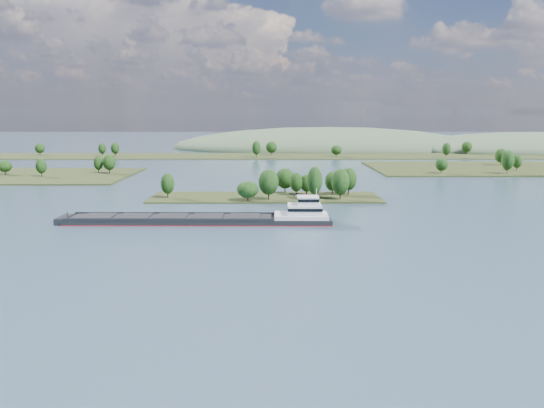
{
  "coord_description": "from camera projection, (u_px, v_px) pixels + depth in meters",
  "views": [
    {
      "loc": [
        2.41,
        -49.57,
        37.29
      ],
      "look_at": [
        2.86,
        130.0,
        6.0
      ],
      "focal_mm": 35.0,
      "sensor_mm": 36.0,
      "label": 1
    }
  ],
  "objects": [
    {
      "name": "hill_west",
      "position": [
        326.0,
        148.0,
        547.95
      ],
      "size": [
        320.0,
        160.0,
        44.0
      ],
      "primitive_type": "ellipsoid",
      "color": "#40553A",
      "rests_on": "ground"
    },
    {
      "name": "hill_east",
      "position": [
        533.0,
        150.0,
        518.89
      ],
      "size": [
        260.0,
        140.0,
        36.0
      ],
      "primitive_type": "ellipsoid",
      "color": "#40553A",
      "rests_on": "ground"
    },
    {
      "name": "back_shoreline",
      "position": [
        277.0,
        156.0,
        449.02
      ],
      "size": [
        900.0,
        60.0,
        14.72
      ],
      "color": "#273115",
      "rests_on": "ground"
    },
    {
      "name": "cargo_barge",
      "position": [
        215.0,
        218.0,
        180.28
      ],
      "size": [
        92.89,
        12.47,
        12.54
      ],
      "color": "black",
      "rests_on": "ground"
    },
    {
      "name": "tree_island",
      "position": [
        282.0,
        189.0,
        230.84
      ],
      "size": [
        100.0,
        31.95,
        15.47
      ],
      "color": "#273115",
      "rests_on": "ground"
    },
    {
      "name": "ground",
      "position": [
        263.0,
        227.0,
        173.45
      ],
      "size": [
        1800.0,
        1800.0,
        0.0
      ],
      "primitive_type": "plane",
      "color": "#324756",
      "rests_on": "ground"
    }
  ]
}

